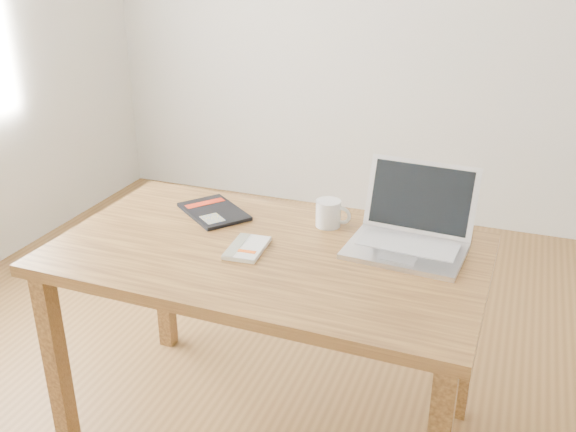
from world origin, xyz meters
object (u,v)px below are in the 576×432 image
(desk, at_px, (268,273))
(laptop, at_px, (411,231))
(black_guidebook, at_px, (214,212))
(white_guidebook, at_px, (247,248))
(coffee_mug, at_px, (329,213))

(desk, xyz_separation_m, laptop, (0.43, 0.18, 0.14))
(desk, bearing_deg, black_guidebook, 146.72)
(desk, relative_size, white_guidebook, 7.57)
(white_guidebook, bearing_deg, desk, 23.55)
(desk, distance_m, white_guidebook, 0.12)
(coffee_mug, bearing_deg, black_guidebook, -173.30)
(white_guidebook, distance_m, laptop, 0.54)
(laptop, bearing_deg, desk, -152.59)
(desk, height_order, coffee_mug, coffee_mug)
(white_guidebook, xyz_separation_m, laptop, (0.49, 0.21, 0.05))
(black_guidebook, xyz_separation_m, coffee_mug, (0.43, 0.04, 0.04))
(black_guidebook, bearing_deg, white_guidebook, -96.92)
(desk, height_order, black_guidebook, black_guidebook)
(desk, xyz_separation_m, coffee_mug, (0.13, 0.24, 0.14))
(white_guidebook, height_order, coffee_mug, coffee_mug)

